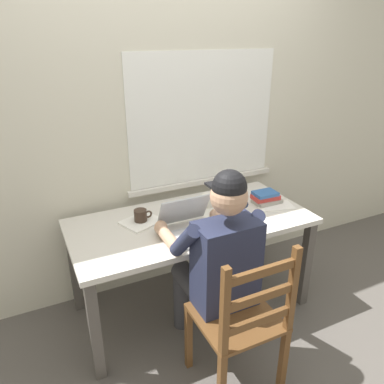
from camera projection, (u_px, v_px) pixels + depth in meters
ground_plane at (191, 304)px, 2.76m from camera, size 8.00×8.00×0.00m
back_wall at (164, 117)px, 2.63m from camera, size 6.00×0.08×2.60m
desk at (191, 230)px, 2.52m from camera, size 1.59×0.75×0.70m
seated_person at (216, 259)px, 2.10m from camera, size 0.50×0.60×1.24m
wooden_chair at (242, 322)px, 1.95m from camera, size 0.42×0.42×0.94m
laptop at (191, 226)px, 2.30m from camera, size 0.33×0.34×0.21m
computer_mouse at (229, 226)px, 2.36m from camera, size 0.06×0.10×0.03m
coffee_mug_white at (208, 200)px, 2.66m from camera, size 0.12×0.09×0.09m
coffee_mug_dark at (141, 216)px, 2.43m from camera, size 0.12×0.08×0.09m
coffee_mug_spare at (239, 207)px, 2.54m from camera, size 0.12×0.08×0.10m
book_stack_main at (266, 198)px, 2.70m from camera, size 0.21×0.14×0.09m
paper_pile_near_laptop at (141, 222)px, 2.44m from camera, size 0.29×0.27×0.01m
paper_pile_back_corner at (275, 206)px, 2.67m from camera, size 0.28×0.21×0.01m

